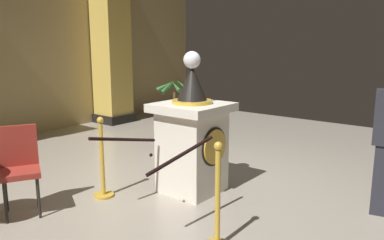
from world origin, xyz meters
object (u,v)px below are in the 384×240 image
object	(u,v)px
pedestal_clock	(192,138)
stanchion_near	(103,170)
stanchion_far	(217,212)
cafe_chair_red	(19,162)
potted_palm_right	(174,111)

from	to	relation	value
pedestal_clock	stanchion_near	bearing A→B (deg)	138.63
stanchion_far	cafe_chair_red	xyz separation A→B (m)	(-0.72, 2.10, 0.23)
stanchion_near	cafe_chair_red	xyz separation A→B (m)	(-0.83, 0.34, 0.23)
cafe_chair_red	stanchion_near	bearing A→B (deg)	-22.43
pedestal_clock	potted_palm_right	world-z (taller)	pedestal_clock
potted_palm_right	stanchion_far	bearing A→B (deg)	-134.62
pedestal_clock	cafe_chair_red	xyz separation A→B (m)	(-1.66, 1.07, -0.11)
stanchion_near	pedestal_clock	bearing A→B (deg)	-41.37
pedestal_clock	stanchion_far	size ratio (longest dim) A/B	1.75
stanchion_far	pedestal_clock	bearing A→B (deg)	48.00
pedestal_clock	potted_palm_right	size ratio (longest dim) A/B	1.60
pedestal_clock	stanchion_far	bearing A→B (deg)	-132.00
stanchion_far	stanchion_near	bearing A→B (deg)	86.44
stanchion_near	stanchion_far	size ratio (longest dim) A/B	0.99
cafe_chair_red	stanchion_far	bearing A→B (deg)	-71.01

